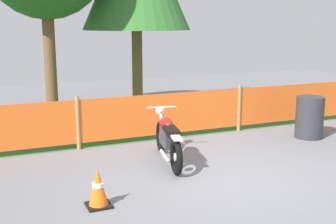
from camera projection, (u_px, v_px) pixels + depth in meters
ground at (227, 179)px, 6.90m from camera, size 24.00×24.00×0.02m
grass_verge at (127, 116)px, 11.40m from camera, size 24.00×5.03×0.01m
barrier_fence at (165, 114)px, 9.04m from camera, size 10.90×0.08×1.05m
motorcycle_lead at (168, 138)px, 7.60m from camera, size 0.66×1.86×0.89m
traffic_cone at (98, 188)px, 5.79m from camera, size 0.32×0.32×0.53m
spare_drum at (310, 117)px, 9.21m from camera, size 0.58×0.58×0.88m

